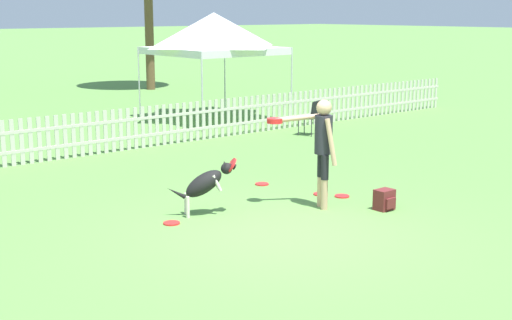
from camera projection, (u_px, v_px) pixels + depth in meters
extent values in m
plane|color=#5B8C42|center=(284.00, 232.00, 10.06)|extent=(240.00, 240.00, 0.00)
cylinder|color=tan|center=(324.00, 194.00, 11.18)|extent=(0.11, 0.11, 0.48)
cylinder|color=black|center=(325.00, 167.00, 11.09)|extent=(0.12, 0.12, 0.40)
cylinder|color=tan|center=(321.00, 191.00, 11.38)|extent=(0.11, 0.11, 0.48)
cylinder|color=black|center=(321.00, 165.00, 11.29)|extent=(0.12, 0.12, 0.40)
cylinder|color=#26262D|center=(324.00, 135.00, 11.09)|extent=(0.38, 0.38, 0.60)
sphere|color=tan|center=(324.00, 108.00, 11.00)|extent=(0.24, 0.24, 0.24)
cylinder|color=tan|center=(331.00, 142.00, 10.92)|extent=(0.17, 0.22, 0.73)
cylinder|color=tan|center=(298.00, 118.00, 11.16)|extent=(0.66, 0.47, 0.14)
cylinder|color=red|center=(275.00, 122.00, 11.13)|extent=(0.25, 0.25, 0.02)
cylinder|color=red|center=(275.00, 121.00, 11.13)|extent=(0.25, 0.25, 0.02)
cylinder|color=red|center=(275.00, 119.00, 11.12)|extent=(0.25, 0.25, 0.02)
ellipsoid|color=black|center=(204.00, 184.00, 10.83)|extent=(0.75, 0.59, 0.57)
ellipsoid|color=silver|center=(204.00, 187.00, 10.84)|extent=(0.39, 0.31, 0.27)
sphere|color=black|center=(227.00, 168.00, 10.86)|extent=(0.18, 0.18, 0.18)
cone|color=black|center=(231.00, 165.00, 10.87)|extent=(0.18, 0.16, 0.15)
cylinder|color=red|center=(231.00, 165.00, 10.87)|extent=(0.25, 0.29, 0.22)
cone|color=black|center=(224.00, 163.00, 10.89)|extent=(0.05, 0.05, 0.08)
cone|color=black|center=(225.00, 165.00, 10.79)|extent=(0.05, 0.05, 0.08)
cylinder|color=silver|center=(186.00, 204.00, 10.95)|extent=(0.06, 0.06, 0.33)
cylinder|color=silver|center=(188.00, 207.00, 10.74)|extent=(0.06, 0.06, 0.33)
cylinder|color=silver|center=(215.00, 180.00, 10.96)|extent=(0.17, 0.12, 0.26)
cylinder|color=silver|center=(217.00, 183.00, 10.77)|extent=(0.17, 0.12, 0.26)
cone|color=black|center=(176.00, 193.00, 10.76)|extent=(0.30, 0.20, 0.22)
cylinder|color=red|center=(342.00, 196.00, 11.99)|extent=(0.25, 0.25, 0.02)
cylinder|color=red|center=(321.00, 194.00, 12.12)|extent=(0.25, 0.25, 0.02)
cylinder|color=red|center=(172.00, 223.00, 10.46)|extent=(0.25, 0.25, 0.02)
cylinder|color=red|center=(262.00, 184.00, 12.83)|extent=(0.25, 0.25, 0.02)
cube|color=maroon|center=(384.00, 200.00, 11.18)|extent=(0.29, 0.22, 0.33)
cube|color=maroon|center=(391.00, 203.00, 11.09)|extent=(0.21, 0.04, 0.16)
cube|color=beige|center=(70.00, 145.00, 15.09)|extent=(25.66, 0.04, 0.06)
cube|color=beige|center=(69.00, 126.00, 15.01)|extent=(25.66, 0.04, 0.06)
cube|color=beige|center=(3.00, 144.00, 14.16)|extent=(0.09, 0.02, 0.95)
cube|color=beige|center=(12.00, 143.00, 14.28)|extent=(0.09, 0.02, 0.95)
cube|color=beige|center=(22.00, 142.00, 14.40)|extent=(0.09, 0.02, 0.95)
cube|color=beige|center=(31.00, 141.00, 14.51)|extent=(0.09, 0.02, 0.95)
cube|color=beige|center=(39.00, 140.00, 14.63)|extent=(0.09, 0.02, 0.95)
cube|color=beige|center=(48.00, 139.00, 14.75)|extent=(0.09, 0.02, 0.95)
cube|color=beige|center=(57.00, 138.00, 14.87)|extent=(0.09, 0.02, 0.95)
cube|color=beige|center=(65.00, 137.00, 14.99)|extent=(0.09, 0.02, 0.95)
cube|color=beige|center=(74.00, 136.00, 15.11)|extent=(0.09, 0.02, 0.95)
cube|color=beige|center=(82.00, 135.00, 15.23)|extent=(0.09, 0.02, 0.95)
cube|color=beige|center=(90.00, 134.00, 15.34)|extent=(0.09, 0.02, 0.95)
cube|color=beige|center=(98.00, 133.00, 15.46)|extent=(0.09, 0.02, 0.95)
cube|color=beige|center=(106.00, 132.00, 15.58)|extent=(0.09, 0.02, 0.95)
cube|color=beige|center=(113.00, 131.00, 15.70)|extent=(0.09, 0.02, 0.95)
cube|color=beige|center=(121.00, 130.00, 15.82)|extent=(0.09, 0.02, 0.95)
cube|color=beige|center=(128.00, 129.00, 15.94)|extent=(0.09, 0.02, 0.95)
cube|color=beige|center=(136.00, 128.00, 16.05)|extent=(0.09, 0.02, 0.95)
cube|color=beige|center=(143.00, 128.00, 16.17)|extent=(0.09, 0.02, 0.95)
cube|color=beige|center=(150.00, 127.00, 16.29)|extent=(0.09, 0.02, 0.95)
cube|color=beige|center=(157.00, 126.00, 16.41)|extent=(0.09, 0.02, 0.95)
cube|color=beige|center=(164.00, 125.00, 16.53)|extent=(0.09, 0.02, 0.95)
cube|color=beige|center=(171.00, 124.00, 16.65)|extent=(0.09, 0.02, 0.95)
cube|color=beige|center=(178.00, 123.00, 16.76)|extent=(0.09, 0.02, 0.95)
cube|color=beige|center=(184.00, 123.00, 16.88)|extent=(0.09, 0.02, 0.95)
cube|color=beige|center=(191.00, 122.00, 17.00)|extent=(0.09, 0.02, 0.95)
cube|color=beige|center=(197.00, 121.00, 17.12)|extent=(0.09, 0.02, 0.95)
cube|color=beige|center=(204.00, 120.00, 17.24)|extent=(0.09, 0.02, 0.95)
cube|color=beige|center=(210.00, 120.00, 17.36)|extent=(0.09, 0.02, 0.95)
cube|color=beige|center=(216.00, 119.00, 17.47)|extent=(0.09, 0.02, 0.95)
cube|color=beige|center=(222.00, 118.00, 17.59)|extent=(0.09, 0.02, 0.95)
cube|color=beige|center=(228.00, 117.00, 17.71)|extent=(0.09, 0.02, 0.95)
cube|color=beige|center=(234.00, 117.00, 17.83)|extent=(0.09, 0.02, 0.95)
cube|color=beige|center=(240.00, 116.00, 17.95)|extent=(0.09, 0.02, 0.95)
cube|color=beige|center=(246.00, 115.00, 18.07)|extent=(0.09, 0.02, 0.95)
cube|color=beige|center=(252.00, 115.00, 18.19)|extent=(0.09, 0.02, 0.95)
cube|color=beige|center=(257.00, 114.00, 18.30)|extent=(0.09, 0.02, 0.95)
cube|color=beige|center=(263.00, 113.00, 18.42)|extent=(0.09, 0.02, 0.95)
cube|color=beige|center=(268.00, 113.00, 18.54)|extent=(0.09, 0.02, 0.95)
cube|color=beige|center=(274.00, 112.00, 18.66)|extent=(0.09, 0.02, 0.95)
cube|color=beige|center=(279.00, 111.00, 18.78)|extent=(0.09, 0.02, 0.95)
cube|color=beige|center=(285.00, 111.00, 18.90)|extent=(0.09, 0.02, 0.95)
cube|color=beige|center=(290.00, 110.00, 19.01)|extent=(0.09, 0.02, 0.95)
cube|color=beige|center=(295.00, 110.00, 19.13)|extent=(0.09, 0.02, 0.95)
cube|color=beige|center=(300.00, 109.00, 19.25)|extent=(0.09, 0.02, 0.95)
cube|color=beige|center=(305.00, 108.00, 19.37)|extent=(0.09, 0.02, 0.95)
cube|color=beige|center=(310.00, 108.00, 19.49)|extent=(0.09, 0.02, 0.95)
cube|color=beige|center=(315.00, 107.00, 19.61)|extent=(0.09, 0.02, 0.95)
cube|color=beige|center=(320.00, 107.00, 19.72)|extent=(0.09, 0.02, 0.95)
cube|color=beige|center=(325.00, 106.00, 19.84)|extent=(0.09, 0.02, 0.95)
cube|color=beige|center=(329.00, 105.00, 19.96)|extent=(0.09, 0.02, 0.95)
cube|color=beige|center=(334.00, 105.00, 20.08)|extent=(0.09, 0.02, 0.95)
cube|color=beige|center=(339.00, 104.00, 20.20)|extent=(0.09, 0.02, 0.95)
cube|color=beige|center=(343.00, 104.00, 20.32)|extent=(0.09, 0.02, 0.95)
cube|color=beige|center=(348.00, 103.00, 20.43)|extent=(0.09, 0.02, 0.95)
cube|color=beige|center=(352.00, 103.00, 20.55)|extent=(0.09, 0.02, 0.95)
cube|color=beige|center=(357.00, 102.00, 20.67)|extent=(0.09, 0.02, 0.95)
cube|color=beige|center=(361.00, 102.00, 20.79)|extent=(0.09, 0.02, 0.95)
cube|color=beige|center=(366.00, 101.00, 20.91)|extent=(0.09, 0.02, 0.95)
cube|color=beige|center=(370.00, 101.00, 21.03)|extent=(0.09, 0.02, 0.95)
cube|color=beige|center=(374.00, 100.00, 21.15)|extent=(0.09, 0.02, 0.95)
cube|color=beige|center=(378.00, 100.00, 21.26)|extent=(0.09, 0.02, 0.95)
cube|color=beige|center=(382.00, 99.00, 21.38)|extent=(0.09, 0.02, 0.95)
cube|color=beige|center=(386.00, 99.00, 21.50)|extent=(0.09, 0.02, 0.95)
cube|color=beige|center=(391.00, 98.00, 21.62)|extent=(0.09, 0.02, 0.95)
cube|color=beige|center=(395.00, 98.00, 21.74)|extent=(0.09, 0.02, 0.95)
cube|color=beige|center=(399.00, 97.00, 21.86)|extent=(0.09, 0.02, 0.95)
cube|color=beige|center=(402.00, 97.00, 21.97)|extent=(0.09, 0.02, 0.95)
cube|color=beige|center=(406.00, 96.00, 22.09)|extent=(0.09, 0.02, 0.95)
cube|color=beige|center=(410.00, 96.00, 22.21)|extent=(0.09, 0.02, 0.95)
cube|color=beige|center=(414.00, 95.00, 22.33)|extent=(0.09, 0.02, 0.95)
cube|color=beige|center=(418.00, 95.00, 22.45)|extent=(0.09, 0.02, 0.95)
cube|color=beige|center=(421.00, 95.00, 22.57)|extent=(0.09, 0.02, 0.95)
cube|color=beige|center=(425.00, 94.00, 22.68)|extent=(0.09, 0.02, 0.95)
cube|color=beige|center=(429.00, 94.00, 22.80)|extent=(0.09, 0.02, 0.95)
cube|color=beige|center=(432.00, 93.00, 22.92)|extent=(0.09, 0.02, 0.95)
cube|color=beige|center=(436.00, 93.00, 23.04)|extent=(0.09, 0.02, 0.95)
cylinder|color=#333338|center=(304.00, 125.00, 18.18)|extent=(0.02, 0.02, 0.45)
cylinder|color=#333338|center=(298.00, 127.00, 17.87)|extent=(0.02, 0.02, 0.45)
cylinder|color=#333338|center=(317.00, 126.00, 18.02)|extent=(0.02, 0.02, 0.45)
cylinder|color=#333338|center=(312.00, 128.00, 17.71)|extent=(0.02, 0.02, 0.45)
cube|color=black|center=(308.00, 117.00, 17.90)|extent=(0.55, 0.55, 0.03)
cube|color=black|center=(315.00, 110.00, 17.77)|extent=(0.42, 0.24, 0.42)
cylinder|color=silver|center=(202.00, 92.00, 18.29)|extent=(0.04, 0.04, 2.07)
cylinder|color=silver|center=(292.00, 84.00, 20.25)|extent=(0.04, 0.04, 2.07)
cylinder|color=silver|center=(139.00, 83.00, 20.64)|extent=(0.04, 0.04, 2.07)
cylinder|color=silver|center=(225.00, 76.00, 22.60)|extent=(0.04, 0.04, 2.07)
cube|color=white|center=(214.00, 51.00, 20.26)|extent=(3.13, 3.13, 0.20)
pyramid|color=white|center=(214.00, 30.00, 20.14)|extent=(3.13, 3.13, 0.96)
cylinder|color=brown|center=(149.00, 23.00, 27.92)|extent=(0.34, 0.34, 5.25)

